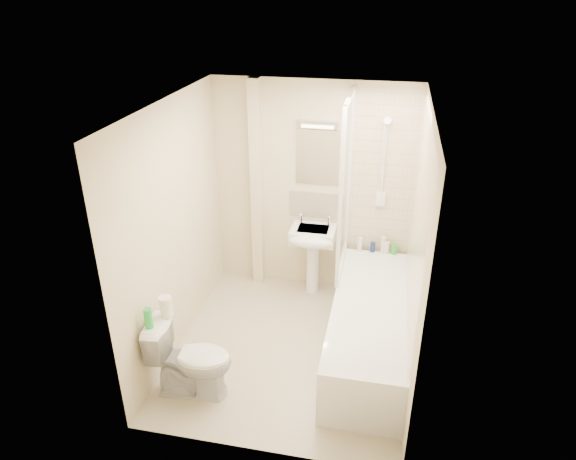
# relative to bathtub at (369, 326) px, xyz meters

# --- Properties ---
(floor) EXTENTS (2.50, 2.50, 0.00)m
(floor) POSITION_rel_bathtub_xyz_m (-0.75, -0.12, -0.29)
(floor) COLOR beige
(floor) RESTS_ON ground
(wall_back) EXTENTS (2.20, 0.02, 2.40)m
(wall_back) POSITION_rel_bathtub_xyz_m (-0.75, 1.13, 0.91)
(wall_back) COLOR beige
(wall_back) RESTS_ON ground
(wall_left) EXTENTS (0.02, 2.50, 2.40)m
(wall_left) POSITION_rel_bathtub_xyz_m (-1.85, -0.12, 0.91)
(wall_left) COLOR beige
(wall_left) RESTS_ON ground
(wall_right) EXTENTS (0.02, 2.50, 2.40)m
(wall_right) POSITION_rel_bathtub_xyz_m (0.35, -0.12, 0.91)
(wall_right) COLOR beige
(wall_right) RESTS_ON ground
(ceiling) EXTENTS (2.20, 2.50, 0.02)m
(ceiling) POSITION_rel_bathtub_xyz_m (-0.75, -0.12, 2.11)
(ceiling) COLOR white
(ceiling) RESTS_ON wall_back
(tile_back) EXTENTS (0.70, 0.01, 1.75)m
(tile_back) POSITION_rel_bathtub_xyz_m (0.00, 1.11, 1.14)
(tile_back) COLOR beige
(tile_back) RESTS_ON wall_back
(tile_right) EXTENTS (0.01, 2.10, 1.75)m
(tile_right) POSITION_rel_bathtub_xyz_m (0.34, 0.00, 1.14)
(tile_right) COLOR beige
(tile_right) RESTS_ON wall_right
(pipe_boxing) EXTENTS (0.12, 0.12, 2.40)m
(pipe_boxing) POSITION_rel_bathtub_xyz_m (-1.37, 1.07, 0.91)
(pipe_boxing) COLOR beige
(pipe_boxing) RESTS_ON ground
(splashback) EXTENTS (0.60, 0.02, 0.30)m
(splashback) POSITION_rel_bathtub_xyz_m (-0.70, 1.12, 0.74)
(splashback) COLOR beige
(splashback) RESTS_ON wall_back
(mirror) EXTENTS (0.46, 0.01, 0.60)m
(mirror) POSITION_rel_bathtub_xyz_m (-0.70, 1.11, 1.29)
(mirror) COLOR white
(mirror) RESTS_ON wall_back
(strip_light) EXTENTS (0.42, 0.07, 0.07)m
(strip_light) POSITION_rel_bathtub_xyz_m (-0.70, 1.09, 1.66)
(strip_light) COLOR silver
(strip_light) RESTS_ON wall_back
(bathtub) EXTENTS (0.70, 2.10, 0.55)m
(bathtub) POSITION_rel_bathtub_xyz_m (0.00, 0.00, 0.00)
(bathtub) COLOR white
(bathtub) RESTS_ON ground
(shower_screen) EXTENTS (0.04, 0.92, 1.80)m
(shower_screen) POSITION_rel_bathtub_xyz_m (-0.35, 0.68, 1.16)
(shower_screen) COLOR white
(shower_screen) RESTS_ON bathtub
(shower_fixture) EXTENTS (0.10, 0.16, 0.99)m
(shower_fixture) POSITION_rel_bathtub_xyz_m (-0.00, 1.07, 1.26)
(shower_fixture) COLOR white
(shower_fixture) RESTS_ON wall_back
(pedestal_sink) EXTENTS (0.49, 0.46, 0.94)m
(pedestal_sink) POSITION_rel_bathtub_xyz_m (-0.70, 0.89, 0.37)
(pedestal_sink) COLOR white
(pedestal_sink) RESTS_ON ground
(bottle_white_a) EXTENTS (0.06, 0.06, 0.16)m
(bottle_white_a) POSITION_rel_bathtub_xyz_m (-0.18, 1.04, 0.34)
(bottle_white_a) COLOR silver
(bottle_white_a) RESTS_ON bathtub
(bottle_blue) EXTENTS (0.05, 0.05, 0.11)m
(bottle_blue) POSITION_rel_bathtub_xyz_m (-0.04, 1.04, 0.32)
(bottle_blue) COLOR navy
(bottle_blue) RESTS_ON bathtub
(bottle_cream) EXTENTS (0.06, 0.06, 0.19)m
(bottle_cream) POSITION_rel_bathtub_xyz_m (0.07, 1.04, 0.36)
(bottle_cream) COLOR beige
(bottle_cream) RESTS_ON bathtub
(bottle_white_b) EXTENTS (0.06, 0.06, 0.14)m
(bottle_white_b) POSITION_rel_bathtub_xyz_m (0.11, 1.04, 0.33)
(bottle_white_b) COLOR silver
(bottle_white_b) RESTS_ON bathtub
(bottle_green) EXTENTS (0.07, 0.07, 0.10)m
(bottle_green) POSITION_rel_bathtub_xyz_m (0.20, 1.04, 0.31)
(bottle_green) COLOR green
(bottle_green) RESTS_ON bathtub
(toilet) EXTENTS (0.50, 0.76, 0.72)m
(toilet) POSITION_rel_bathtub_xyz_m (-1.47, -0.86, 0.07)
(toilet) COLOR white
(toilet) RESTS_ON ground
(toilet_roll_lower) EXTENTS (0.10, 0.10, 0.10)m
(toilet_roll_lower) POSITION_rel_bathtub_xyz_m (-1.69, -0.78, 0.48)
(toilet_roll_lower) COLOR white
(toilet_roll_lower) RESTS_ON toilet
(toilet_roll_upper) EXTENTS (0.11, 0.11, 0.09)m
(toilet_roll_upper) POSITION_rel_bathtub_xyz_m (-1.69, -0.78, 0.57)
(toilet_roll_upper) COLOR white
(toilet_roll_upper) RESTS_ON toilet_roll_lower
(green_bottle) EXTENTS (0.07, 0.07, 0.18)m
(green_bottle) POSITION_rel_bathtub_xyz_m (-1.76, -0.96, 0.52)
(green_bottle) COLOR green
(green_bottle) RESTS_ON toilet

